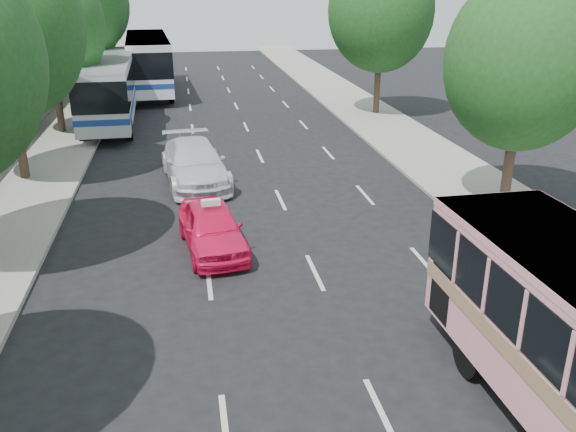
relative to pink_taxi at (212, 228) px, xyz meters
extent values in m
plane|color=black|center=(1.68, -6.01, -0.70)|extent=(120.00, 120.00, 0.00)
cube|color=#9E998E|center=(-6.82, 13.99, -0.63)|extent=(4.00, 90.00, 0.15)
cube|color=#9E998E|center=(10.18, 13.99, -0.64)|extent=(4.00, 90.00, 0.12)
cube|color=#9E998E|center=(-8.62, 13.99, 0.20)|extent=(0.30, 90.00, 1.50)
cylinder|color=#38281E|center=(-7.02, 7.99, 1.20)|extent=(0.36, 0.36, 3.80)
ellipsoid|color=#1D4619|center=(-7.02, 7.99, 5.20)|extent=(6.00, 6.00, 6.90)
cylinder|color=#38281E|center=(-6.92, 15.99, 1.05)|extent=(0.36, 0.36, 3.50)
ellipsoid|color=#1D4619|center=(-6.92, 15.99, 4.73)|extent=(5.52, 5.52, 6.35)
sphere|color=#1D4619|center=(-6.52, 15.69, 5.83)|extent=(3.59, 3.59, 3.59)
cylinder|color=#38281E|center=(-6.82, 23.99, 1.29)|extent=(0.36, 0.36, 3.99)
ellipsoid|color=#1D4619|center=(-6.82, 23.99, 5.49)|extent=(6.30, 6.30, 7.24)
cylinder|color=#38281E|center=(-7.02, 31.99, 1.16)|extent=(0.36, 0.36, 3.72)
ellipsoid|color=#1D4619|center=(-7.02, 31.99, 5.08)|extent=(5.88, 5.88, 6.76)
cylinder|color=#38281E|center=(10.38, 1.99, 0.91)|extent=(0.36, 0.36, 3.23)
ellipsoid|color=#1D4619|center=(10.38, 1.99, 4.31)|extent=(5.10, 5.10, 5.87)
sphere|color=#1D4619|center=(10.78, 1.69, 5.33)|extent=(3.32, 3.31, 3.31)
cylinder|color=#38281E|center=(10.68, 17.99, 1.20)|extent=(0.36, 0.36, 3.80)
ellipsoid|color=#1D4619|center=(10.68, 17.99, 5.20)|extent=(6.00, 6.00, 6.90)
cylinder|color=black|center=(4.80, -7.07, -0.19)|extent=(0.32, 1.03, 1.03)
cylinder|color=black|center=(6.97, -7.02, -0.19)|extent=(0.32, 1.03, 1.03)
imported|color=#FA1552|center=(0.00, 0.00, 0.00)|extent=(2.15, 4.28, 1.40)
imported|color=silver|center=(-0.32, 6.55, 0.10)|extent=(2.86, 5.76, 1.61)
cube|color=silver|center=(-4.62, 18.23, 1.36)|extent=(2.93, 12.00, 3.03)
cube|color=black|center=(-4.62, 18.23, 1.73)|extent=(2.98, 12.03, 1.49)
cube|color=navy|center=(-4.62, 18.23, 0.59)|extent=(2.97, 12.02, 0.30)
cube|color=silver|center=(-4.62, 18.23, 2.81)|extent=(2.95, 12.02, 0.14)
cylinder|color=black|center=(-5.86, 21.97, -0.15)|extent=(0.35, 1.10, 1.09)
cylinder|color=black|center=(-3.63, 22.05, -0.15)|extent=(0.35, 1.10, 1.09)
cylinder|color=black|center=(-5.59, 14.03, -0.15)|extent=(0.35, 1.10, 1.09)
cylinder|color=black|center=(-3.36, 14.10, -0.15)|extent=(0.35, 1.10, 1.09)
cube|color=white|center=(-2.87, 28.05, 1.52)|extent=(3.51, 13.00, 3.27)
cube|color=black|center=(-2.87, 28.05, 1.92)|extent=(3.57, 13.03, 1.61)
cube|color=navy|center=(-2.87, 28.05, 0.69)|extent=(3.56, 13.02, 0.32)
cube|color=white|center=(-2.87, 28.05, 3.08)|extent=(3.54, 13.02, 0.15)
cylinder|color=black|center=(-4.33, 32.04, -0.11)|extent=(0.41, 1.20, 1.18)
cylinder|color=black|center=(-1.91, 32.19, -0.11)|extent=(0.41, 1.20, 1.18)
cylinder|color=black|center=(-3.81, 23.49, -0.11)|extent=(0.41, 1.20, 1.18)
cylinder|color=black|center=(-1.38, 23.64, -0.11)|extent=(0.41, 1.20, 1.18)
cube|color=silver|center=(0.00, 0.00, 0.79)|extent=(0.57, 0.25, 0.18)
camera|label=1|loc=(-0.59, -16.72, 6.82)|focal=38.00mm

